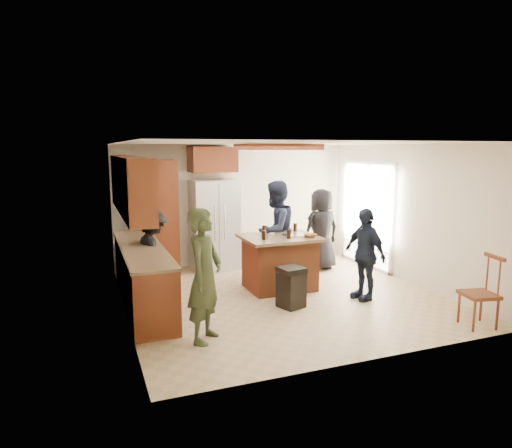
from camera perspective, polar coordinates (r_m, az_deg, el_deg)
name	(u,v)px	position (r m, az deg, el deg)	size (l,w,h in m)	color
room_shell	(426,217)	(11.20, 20.53, 0.86)	(8.00, 5.20, 5.00)	tan
person_front_left	(205,276)	(5.76, -6.43, -6.43)	(0.62, 0.45, 1.70)	#353E24
person_behind_left	(275,231)	(8.40, 2.44, -0.84)	(0.90, 0.55, 1.84)	#1B2137
person_behind_right	(321,230)	(9.21, 8.17, -0.69)	(0.80, 0.52, 1.63)	black
person_side_right	(364,254)	(7.54, 13.40, -3.67)	(0.87, 0.45, 1.49)	#181F30
person_counter	(153,254)	(7.53, -12.75, -3.71)	(0.95, 0.44, 1.47)	black
left_cabinetry	(138,245)	(7.23, -14.49, -2.53)	(0.64, 3.00, 2.30)	maroon
back_wall_units	(174,202)	(9.06, -10.19, 2.70)	(1.80, 0.60, 2.45)	maroon
refrigerator	(214,225)	(9.23, -5.23, -0.08)	(0.90, 0.76, 1.80)	white
kitchen_island	(280,262)	(7.93, 2.97, -4.76)	(1.28, 1.03, 0.93)	brown
island_items	(293,234)	(7.85, 4.67, -1.24)	(0.97, 0.73, 0.15)	silver
trash_bin	(291,287)	(7.07, 4.41, -7.85)	(0.43, 0.43, 0.63)	black
spindle_chair	(480,294)	(6.98, 26.25, -7.90)	(0.50, 0.50, 0.99)	maroon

